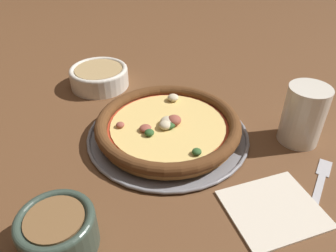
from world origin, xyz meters
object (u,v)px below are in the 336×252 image
object	(u,v)px
bowl_far	(57,230)
napkin	(273,208)
fork	(319,189)
pizza_tray	(168,134)
pizza	(168,126)
drinking_cup	(304,115)
bowl_near	(99,76)

from	to	relation	value
bowl_far	napkin	distance (m)	0.33
fork	bowl_far	bearing A→B (deg)	134.29
napkin	fork	size ratio (longest dim) A/B	1.03
pizza_tray	fork	bearing A→B (deg)	-39.21
pizza	napkin	distance (m)	0.26
pizza	napkin	xyz separation A→B (m)	(0.14, -0.22, -0.02)
pizza_tray	drinking_cup	size ratio (longest dim) A/B	2.76
drinking_cup	napkin	size ratio (longest dim) A/B	0.73
pizza_tray	bowl_far	world-z (taller)	bowl_far
drinking_cup	napkin	xyz separation A→B (m)	(-0.12, -0.16, -0.06)
bowl_far	drinking_cup	world-z (taller)	drinking_cup
fork	pizza	bearing A→B (deg)	89.46
napkin	fork	world-z (taller)	napkin
pizza_tray	bowl_near	size ratio (longest dim) A/B	2.25
drinking_cup	fork	bearing A→B (deg)	-101.71
pizza_tray	pizza	distance (m)	0.02
pizza	bowl_near	world-z (taller)	bowl_near
fork	bowl_near	bearing A→B (deg)	79.58
bowl_near	fork	xyz separation A→B (m)	(0.37, -0.43, -0.03)
drinking_cup	fork	size ratio (longest dim) A/B	0.75
bowl_near	drinking_cup	xyz separation A→B (m)	(0.40, -0.29, 0.03)
drinking_cup	bowl_far	bearing A→B (deg)	-158.36
pizza	napkin	bearing A→B (deg)	-57.83
pizza_tray	napkin	size ratio (longest dim) A/B	2.00
pizza_tray	bowl_near	xyz separation A→B (m)	(-0.14, 0.24, 0.02)
pizza_tray	drinking_cup	distance (m)	0.27
bowl_near	bowl_far	bearing A→B (deg)	-95.92
bowl_far	drinking_cup	distance (m)	0.48
pizza	pizza_tray	bearing A→B (deg)	-12.93
bowl_far	drinking_cup	xyz separation A→B (m)	(0.45, 0.18, 0.03)
bowl_far	fork	world-z (taller)	bowl_far
bowl_far	fork	bearing A→B (deg)	5.63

